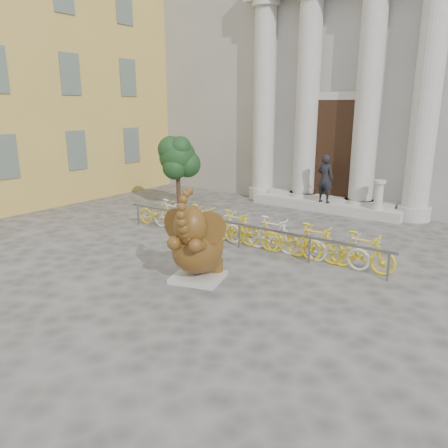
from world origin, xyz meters
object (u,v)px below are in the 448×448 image
Objects in this scene: elephant_statue at (197,247)px; tree at (178,158)px; bike_rack at (244,229)px; pedestrian at (325,179)px.

elephant_statue is 0.80× the size of tree.
bike_rack is 3.11× the size of tree.
bike_rack is at bearing 95.43° from pedestrian.
pedestrian is at bearing 76.60° from elephant_statue.
tree is at bearing 151.70° from bike_rack.
elephant_statue is at bearing 100.15° from pedestrian.
tree is at bearing 34.94° from pedestrian.
elephant_statue is 2.95m from bike_rack.
bike_rack is at bearing 85.29° from elephant_statue.
pedestrian is at bearing 28.17° from tree.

